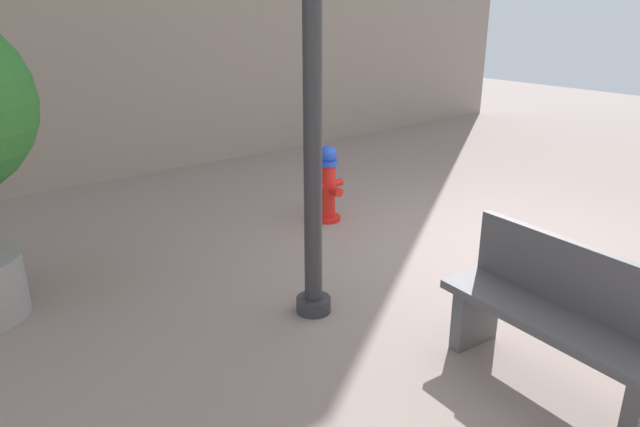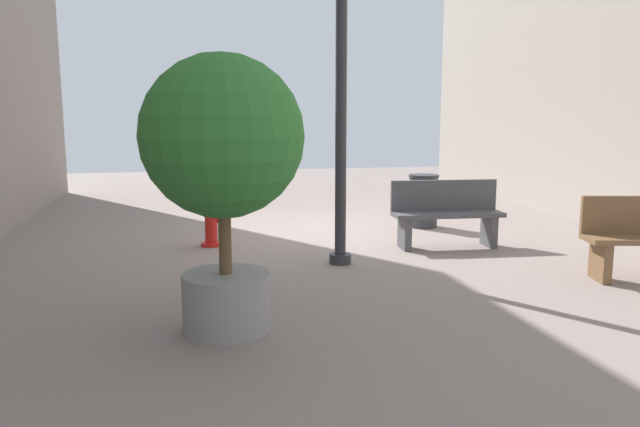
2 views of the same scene
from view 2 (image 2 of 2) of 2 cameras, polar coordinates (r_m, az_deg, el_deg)
The scene contains 6 objects.
ground_plane at distance 9.84m, azimuth -0.21°, elevation -1.69°, with size 23.40×23.40×0.00m, color gray.
fire_hydrant at distance 8.81m, azimuth -10.24°, elevation -0.25°, with size 0.37×0.40×0.87m.
bench_near at distance 8.81m, azimuth 11.83°, elevation 0.07°, with size 1.60×0.57×0.95m.
planter_tree at distance 5.14m, azimuth -9.17°, elevation 5.57°, with size 1.38×1.38×2.38m.
street_lamp at distance 7.55m, azimuth 2.02°, elevation 14.88°, with size 0.36×0.36×4.23m.
trash_bin at distance 10.33m, azimuth 9.72°, elevation 1.20°, with size 0.51×0.51×0.89m.
Camera 2 is at (2.11, 9.44, 1.85)m, focal length 33.87 mm.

